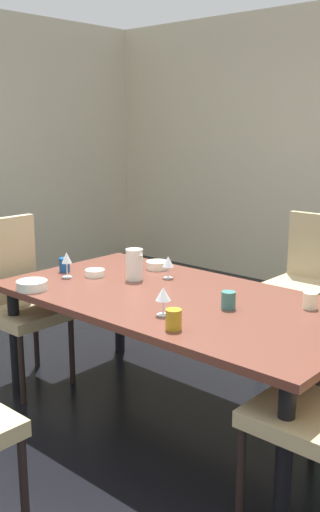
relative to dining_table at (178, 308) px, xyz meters
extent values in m
cube|color=black|center=(-0.56, -0.13, -0.66)|extent=(5.58, 6.14, 0.02)
cube|color=beige|center=(-1.89, 2.89, 0.72)|extent=(2.92, 0.10, 2.74)
cube|color=brown|center=(0.00, 0.00, 0.05)|extent=(2.07, 1.09, 0.04)
cylinder|color=black|center=(-0.93, 0.45, -0.31)|extent=(0.07, 0.07, 0.67)
cylinder|color=black|center=(-0.93, -0.45, -0.31)|extent=(0.07, 0.07, 0.67)
cylinder|color=black|center=(0.93, -0.45, -0.31)|extent=(0.07, 0.07, 0.67)
cube|color=tan|center=(-0.97, -0.33, -0.17)|extent=(0.44, 0.44, 0.07)
cube|color=tan|center=(-1.17, -0.33, 0.12)|extent=(0.05, 0.42, 0.59)
cylinder|color=black|center=(-0.78, -0.14, -0.43)|extent=(0.04, 0.04, 0.44)
cylinder|color=black|center=(-0.78, -0.52, -0.43)|extent=(0.04, 0.04, 0.44)
cylinder|color=black|center=(-1.16, -0.14, -0.43)|extent=(0.04, 0.04, 0.44)
cube|color=tan|center=(0.02, 1.35, -0.17)|extent=(0.44, 0.44, 0.07)
cube|color=tan|center=(0.02, 1.55, 0.09)|extent=(0.42, 0.05, 0.52)
cylinder|color=black|center=(0.21, 1.16, -0.43)|extent=(0.04, 0.04, 0.44)
cylinder|color=black|center=(-0.17, 1.16, -0.43)|extent=(0.04, 0.04, 0.44)
cylinder|color=black|center=(-0.17, 1.54, -0.43)|extent=(0.04, 0.04, 0.44)
cube|color=tan|center=(0.97, -0.33, -0.17)|extent=(0.44, 0.44, 0.07)
cylinder|color=black|center=(0.78, -0.52, -0.43)|extent=(0.04, 0.04, 0.44)
cylinder|color=black|center=(0.78, -0.14, -0.43)|extent=(0.04, 0.04, 0.44)
cylinder|color=black|center=(0.78, 0.14, -0.43)|extent=(0.04, 0.04, 0.44)
cylinder|color=black|center=(0.17, -1.16, -0.43)|extent=(0.04, 0.04, 0.44)
cylinder|color=silver|center=(0.14, -0.29, 0.07)|extent=(0.06, 0.06, 0.00)
cylinder|color=silver|center=(0.14, -0.29, 0.11)|extent=(0.01, 0.01, 0.07)
cone|color=silver|center=(0.14, -0.29, 0.18)|extent=(0.08, 0.08, 0.07)
cylinder|color=silver|center=(-0.29, 0.25, 0.07)|extent=(0.06, 0.06, 0.00)
cylinder|color=silver|center=(-0.29, 0.25, 0.10)|extent=(0.01, 0.01, 0.07)
cone|color=silver|center=(-0.29, 0.25, 0.17)|extent=(0.07, 0.07, 0.07)
cylinder|color=silver|center=(-0.77, -0.15, 0.07)|extent=(0.06, 0.06, 0.00)
cylinder|color=silver|center=(-0.77, -0.15, 0.11)|extent=(0.01, 0.01, 0.09)
cone|color=silver|center=(-0.77, -0.15, 0.19)|extent=(0.06, 0.06, 0.07)
cylinder|color=silver|center=(-0.50, 0.37, 0.09)|extent=(0.15, 0.15, 0.05)
cylinder|color=white|center=(-0.66, -0.02, 0.09)|extent=(0.12, 0.12, 0.04)
cylinder|color=silver|center=(-0.71, -0.46, 0.09)|extent=(0.18, 0.18, 0.05)
cylinder|color=navy|center=(-0.89, -0.08, 0.11)|extent=(0.07, 0.07, 0.09)
cylinder|color=#AD861D|center=(0.31, -0.41, 0.11)|extent=(0.08, 0.08, 0.10)
cylinder|color=#EEEDC7|center=(0.64, 0.29, 0.11)|extent=(0.07, 0.07, 0.08)
cylinder|color=#36706A|center=(0.33, 0.01, 0.11)|extent=(0.07, 0.07, 0.09)
cylinder|color=silver|center=(-0.42, 0.09, 0.16)|extent=(0.10, 0.10, 0.19)
cone|color=silver|center=(-0.38, 0.09, 0.24)|extent=(0.04, 0.04, 0.03)
camera|label=1|loc=(1.93, -2.31, 0.99)|focal=40.00mm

